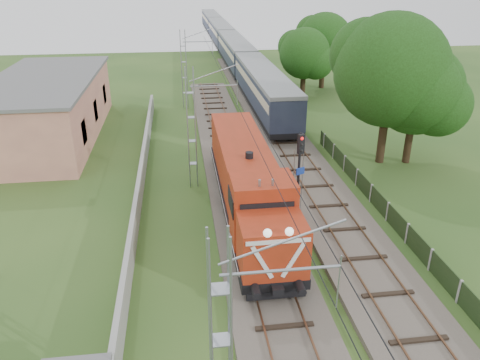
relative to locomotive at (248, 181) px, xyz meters
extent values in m
plane|color=#26481B|center=(0.00, -7.25, -2.25)|extent=(140.00, 140.00, 0.00)
cube|color=#6B6054|center=(0.00, -0.25, -2.10)|extent=(4.20, 70.00, 0.30)
cube|color=black|center=(0.00, -0.25, -1.90)|extent=(2.40, 70.00, 0.10)
cube|color=brown|center=(-0.85, -0.25, -1.83)|extent=(0.08, 70.00, 0.05)
cube|color=brown|center=(0.85, -0.25, -1.83)|extent=(0.08, 70.00, 0.05)
cube|color=#6B6054|center=(5.00, 12.75, -2.10)|extent=(4.20, 80.00, 0.30)
cube|color=black|center=(5.00, 12.75, -1.90)|extent=(2.40, 80.00, 0.10)
cube|color=brown|center=(4.15, 12.75, -1.83)|extent=(0.08, 80.00, 0.05)
cube|color=brown|center=(5.85, 12.75, -1.83)|extent=(0.08, 80.00, 0.05)
cylinder|color=gray|center=(-1.50, -15.25, 4.55)|extent=(3.00, 0.08, 0.08)
cylinder|color=gray|center=(-1.50, 4.75, 4.55)|extent=(3.00, 0.08, 0.08)
cylinder|color=gray|center=(-1.50, 24.75, 4.55)|extent=(3.00, 0.08, 0.08)
cylinder|color=black|center=(0.00, 4.75, 3.25)|extent=(0.03, 70.00, 0.03)
cylinder|color=black|center=(0.00, 4.75, 4.55)|extent=(0.03, 70.00, 0.03)
cube|color=#9E9E99|center=(-6.50, 4.75, -1.50)|extent=(0.25, 40.00, 1.50)
cube|color=tan|center=(-15.00, 16.75, 0.25)|extent=(8.00, 20.00, 5.00)
cube|color=#606060|center=(-15.00, 16.75, 2.85)|extent=(8.40, 20.40, 0.25)
cube|color=black|center=(-11.05, 10.75, -0.05)|extent=(0.10, 1.60, 1.80)
cube|color=black|center=(-11.05, 16.75, -0.05)|extent=(0.10, 1.60, 1.80)
cube|color=black|center=(-11.05, 22.75, -0.05)|extent=(0.10, 1.60, 1.80)
cube|color=black|center=(8.00, -4.25, -1.65)|extent=(0.05, 32.00, 1.15)
cube|color=#9E9E99|center=(8.00, 10.75, -1.65)|extent=(0.12, 0.12, 1.20)
cube|color=black|center=(0.00, 0.12, -1.25)|extent=(3.02, 17.11, 0.50)
cube|color=black|center=(0.00, -5.41, -1.55)|extent=(2.21, 3.62, 0.50)
cube|color=black|center=(0.00, 5.66, -1.55)|extent=(2.21, 3.62, 0.50)
cube|color=black|center=(0.00, -8.33, -1.65)|extent=(2.62, 0.25, 0.35)
cube|color=#A52A12|center=(0.00, -7.17, 0.16)|extent=(2.92, 2.52, 2.31)
sphere|color=white|center=(-0.45, -8.38, 1.47)|extent=(0.36, 0.36, 0.36)
sphere|color=white|center=(0.45, -8.38, 1.47)|extent=(0.36, 0.36, 0.36)
cube|color=silver|center=(-0.65, -8.45, 0.11)|extent=(1.01, 0.06, 1.68)
cube|color=silver|center=(0.65, -8.45, 0.11)|extent=(1.01, 0.06, 1.68)
cube|color=silver|center=(0.00, -8.45, 1.06)|extent=(2.72, 0.06, 0.18)
cube|color=#A52A12|center=(0.00, -4.71, 0.61)|extent=(3.02, 2.42, 3.22)
cube|color=black|center=(0.00, -5.94, 1.12)|extent=(2.52, 0.06, 0.91)
cube|color=#A52A12|center=(0.00, 2.59, 0.31)|extent=(2.82, 12.18, 2.62)
cylinder|color=black|center=(0.00, -0.48, 1.77)|extent=(0.44, 0.44, 0.40)
cylinder|color=gray|center=(-0.30, -5.51, 2.37)|extent=(0.12, 0.12, 0.35)
cylinder|color=gray|center=(0.30, -5.51, 2.37)|extent=(0.12, 0.12, 0.35)
cube|color=black|center=(5.00, 22.44, -1.35)|extent=(2.95, 22.36, 0.51)
cube|color=#2D354B|center=(5.00, 22.44, 0.28)|extent=(3.05, 22.36, 2.74)
cube|color=beige|center=(5.00, 22.44, 0.79)|extent=(3.09, 21.47, 0.76)
cube|color=gray|center=(5.00, 22.44, 1.80)|extent=(3.10, 22.36, 0.36)
cube|color=black|center=(5.00, 45.81, -1.35)|extent=(2.95, 22.36, 0.51)
cube|color=#2D354B|center=(5.00, 45.81, 0.28)|extent=(3.05, 22.36, 2.74)
cube|color=beige|center=(5.00, 45.81, 0.79)|extent=(3.09, 21.47, 0.76)
cube|color=gray|center=(5.00, 45.81, 1.80)|extent=(3.10, 22.36, 0.36)
cube|color=black|center=(5.00, 69.19, -1.35)|extent=(2.95, 22.36, 0.51)
cube|color=#2D354B|center=(5.00, 69.19, 0.28)|extent=(3.05, 22.36, 2.74)
cube|color=beige|center=(5.00, 69.19, 0.79)|extent=(3.09, 21.47, 0.76)
cube|color=gray|center=(5.00, 69.19, 1.80)|extent=(3.10, 22.36, 0.36)
cube|color=black|center=(5.00, 92.57, -1.35)|extent=(2.95, 22.36, 0.51)
cube|color=#2D354B|center=(5.00, 92.57, 0.28)|extent=(3.05, 22.36, 2.74)
cube|color=beige|center=(5.00, 92.57, 0.79)|extent=(3.09, 21.47, 0.76)
cube|color=gray|center=(5.00, 92.57, 1.80)|extent=(3.10, 22.36, 0.36)
cylinder|color=black|center=(2.92, -0.35, 0.35)|extent=(0.15, 0.15, 5.21)
cube|color=black|center=(2.92, -0.51, 2.33)|extent=(0.43, 0.36, 1.15)
sphere|color=red|center=(2.92, -0.64, 2.69)|extent=(0.19, 0.19, 0.19)
sphere|color=black|center=(2.92, -0.64, 2.33)|extent=(0.19, 0.19, 0.19)
sphere|color=black|center=(2.92, -0.64, 1.96)|extent=(0.19, 0.19, 0.19)
cube|color=navy|center=(2.97, -0.48, 0.66)|extent=(0.55, 0.28, 0.42)
cylinder|color=#392717|center=(11.30, 7.15, 0.22)|extent=(0.62, 0.62, 4.94)
sphere|color=#19340E|center=(11.30, 7.15, 4.71)|extent=(8.08, 8.08, 8.08)
sphere|color=#19340E|center=(12.92, 5.93, 3.58)|extent=(5.66, 5.66, 5.66)
sphere|color=#19340E|center=(9.89, 8.56, 5.60)|extent=(5.25, 5.25, 5.25)
cylinder|color=#392717|center=(13.28, 6.83, -0.25)|extent=(0.55, 0.55, 4.00)
sphere|color=#19340E|center=(13.28, 6.83, 3.38)|extent=(6.54, 6.54, 6.54)
sphere|color=#19340E|center=(14.59, 5.85, 2.47)|extent=(4.58, 4.58, 4.58)
sphere|color=#19340E|center=(12.13, 7.97, 4.11)|extent=(4.25, 4.25, 4.25)
cylinder|color=#392717|center=(10.60, 27.85, -0.52)|extent=(0.58, 0.58, 3.47)
sphere|color=#19340E|center=(10.60, 27.85, 2.64)|extent=(5.69, 5.69, 5.69)
sphere|color=#19340E|center=(11.74, 27.00, 1.85)|extent=(3.98, 3.98, 3.98)
sphere|color=#19340E|center=(9.61, 28.84, 3.27)|extent=(3.70, 3.70, 3.70)
cylinder|color=#392717|center=(14.07, 31.82, -0.23)|extent=(0.63, 0.63, 4.04)
sphere|color=#19340E|center=(14.07, 31.82, 3.44)|extent=(6.61, 6.61, 6.61)
sphere|color=#19340E|center=(15.39, 30.83, 2.52)|extent=(4.63, 4.63, 4.63)
sphere|color=#19340E|center=(12.91, 32.98, 4.17)|extent=(4.29, 4.29, 4.29)
camera|label=1|loc=(-3.73, -24.47, 11.20)|focal=35.00mm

